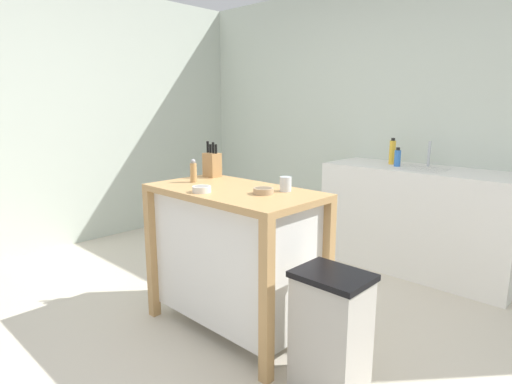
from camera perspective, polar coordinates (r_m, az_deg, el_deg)
ground_plane at (r=2.78m, az=-3.05°, el=-19.23°), size 6.19×6.19×0.00m
wall_back at (r=4.25m, az=19.64°, el=9.33°), size 5.19×0.10×2.60m
wall_left at (r=4.98m, az=-17.19°, el=9.73°), size 0.10×2.85×2.60m
kitchen_island at (r=2.69m, az=-2.97°, el=-8.13°), size 1.10×0.60×0.92m
knife_block at (r=3.01m, az=-5.97°, el=3.79°), size 0.11×0.09×0.25m
bowl_stoneware_deep at (r=2.42m, az=1.02°, el=0.18°), size 0.12×0.12×0.03m
bowl_ceramic_small at (r=2.49m, az=-7.38°, el=0.42°), size 0.11×0.11×0.04m
drinking_cup at (r=2.50m, az=4.03°, el=1.09°), size 0.07×0.07×0.09m
pepper_grinder at (r=2.82m, az=-8.49°, el=2.78°), size 0.04×0.04×0.15m
trash_bin at (r=2.24m, az=10.08°, el=-18.17°), size 0.36×0.28×0.63m
sink_counter at (r=3.92m, az=21.03°, el=-3.47°), size 1.61×0.60×0.90m
sink_faucet at (r=3.95m, az=22.42°, el=4.81°), size 0.02×0.02×0.22m
bottle_hand_soap at (r=3.86m, az=18.64°, el=4.42°), size 0.05×0.05×0.17m
bottle_dish_soap at (r=3.99m, az=18.01°, el=5.19°), size 0.05×0.05×0.24m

